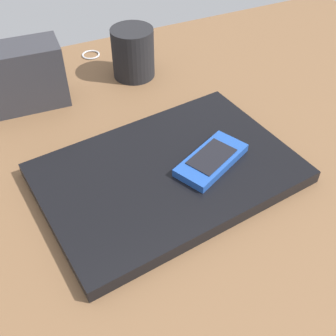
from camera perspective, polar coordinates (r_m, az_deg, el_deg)
desk_surface at (r=66.15cm, az=2.75°, el=2.23°), size 120.00×80.00×3.00cm
laptop_closed at (r=58.94cm, az=-0.00°, el=-0.71°), size 37.98×28.07×1.99cm
cell_phone_on_laptop at (r=58.87cm, az=5.94°, el=1.11°), size 12.35×9.56×1.33cm
desk_organizer at (r=75.18cm, az=-19.85°, el=11.64°), size 15.29×7.92×10.79cm
pen_cup at (r=79.93cm, az=-5.15°, el=15.41°), size 7.85×7.85×9.24cm
key_ring at (r=89.97cm, az=-10.55°, el=15.05°), size 3.69×3.69×0.36cm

